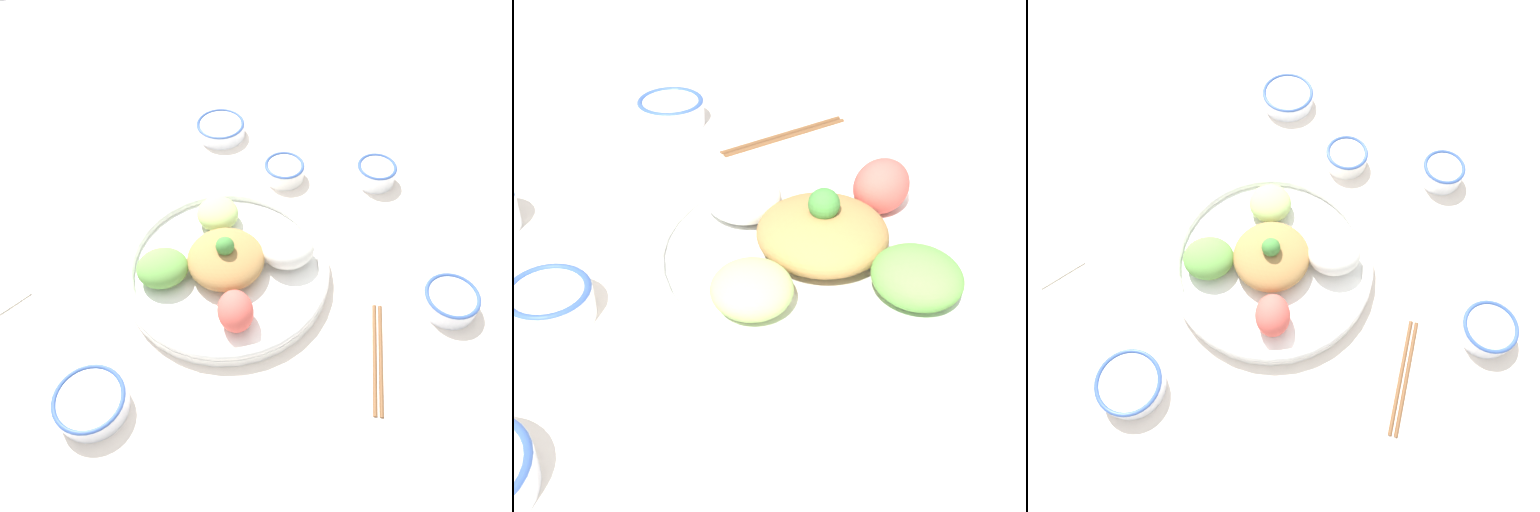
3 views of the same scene
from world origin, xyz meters
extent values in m
plane|color=silver|center=(0.00, 0.00, 0.00)|extent=(2.40, 2.40, 0.00)
cylinder|color=white|center=(0.03, -0.04, 0.01)|extent=(0.38, 0.38, 0.02)
torus|color=white|center=(0.03, -0.04, 0.03)|extent=(0.38, 0.38, 0.02)
ellipsoid|color=white|center=(0.15, -0.06, 0.05)|extent=(0.11, 0.10, 0.06)
ellipsoid|color=#B7DB7A|center=(0.05, 0.07, 0.04)|extent=(0.09, 0.09, 0.05)
ellipsoid|color=#6BAD4C|center=(-0.08, -0.02, 0.05)|extent=(0.10, 0.10, 0.05)
ellipsoid|color=#E55B51|center=(0.02, -0.15, 0.05)|extent=(0.07, 0.08, 0.06)
ellipsoid|color=#AD7F47|center=(0.03, -0.04, 0.05)|extent=(0.14, 0.14, 0.05)
sphere|color=#478E3D|center=(0.03, -0.04, 0.08)|extent=(0.03, 0.03, 0.03)
cylinder|color=white|center=(0.23, 0.17, 0.02)|extent=(0.09, 0.09, 0.03)
torus|color=#38569E|center=(0.23, 0.17, 0.03)|extent=(0.09, 0.09, 0.01)
cylinder|color=#5B3319|center=(0.23, 0.17, 0.03)|extent=(0.07, 0.07, 0.00)
cylinder|color=white|center=(0.38, -0.24, 0.02)|extent=(0.10, 0.10, 0.04)
torus|color=#38569E|center=(0.38, -0.24, 0.03)|extent=(0.10, 0.10, 0.01)
cylinder|color=#5B3319|center=(0.38, -0.24, 0.03)|extent=(0.08, 0.08, 0.00)
cylinder|color=brown|center=(0.22, -0.29, 0.00)|extent=(0.10, 0.18, 0.01)
cylinder|color=brown|center=(0.21, -0.28, 0.00)|extent=(0.10, 0.18, 0.01)
camera|label=1|loc=(-0.09, -0.57, 0.76)|focal=35.00mm
camera|label=2|loc=(-0.23, 0.51, 0.48)|focal=50.00mm
camera|label=3|loc=(-0.02, -0.42, 0.86)|focal=35.00mm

